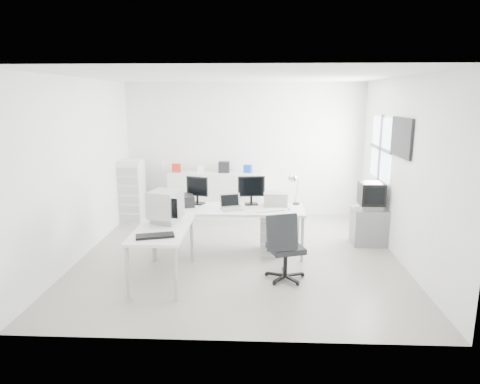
{
  "coord_description": "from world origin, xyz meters",
  "views": [
    {
      "loc": [
        0.29,
        -6.53,
        2.5
      ],
      "look_at": [
        0.0,
        0.2,
        1.0
      ],
      "focal_mm": 32.0,
      "sensor_mm": 36.0,
      "label": 1
    }
  ],
  "objects_px": {
    "crt_monitor": "(165,206)",
    "laser_printer": "(275,199)",
    "side_desk": "(163,254)",
    "sideboard": "(215,195)",
    "drawer_pedestal": "(272,234)",
    "lcd_monitor_small": "(197,190)",
    "inkjet_printer": "(178,201)",
    "lcd_monitor_large": "(251,191)",
    "office_chair": "(286,245)",
    "filing_cabinet": "(132,191)",
    "crt_tv": "(371,196)",
    "main_desk": "(229,230)",
    "tv_cabinet": "(369,226)",
    "laptop": "(232,203)"
  },
  "relations": [
    {
      "from": "drawer_pedestal",
      "to": "lcd_monitor_small",
      "type": "relative_size",
      "value": 1.27
    },
    {
      "from": "side_desk",
      "to": "laser_printer",
      "type": "height_order",
      "value": "laser_printer"
    },
    {
      "from": "inkjet_printer",
      "to": "office_chair",
      "type": "relative_size",
      "value": 0.5
    },
    {
      "from": "laser_printer",
      "to": "filing_cabinet",
      "type": "relative_size",
      "value": 0.3
    },
    {
      "from": "side_desk",
      "to": "sideboard",
      "type": "relative_size",
      "value": 0.73
    },
    {
      "from": "filing_cabinet",
      "to": "side_desk",
      "type": "bearing_deg",
      "value": -66.3
    },
    {
      "from": "crt_monitor",
      "to": "filing_cabinet",
      "type": "relative_size",
      "value": 0.38
    },
    {
      "from": "lcd_monitor_small",
      "to": "main_desk",
      "type": "bearing_deg",
      "value": -6.08
    },
    {
      "from": "side_desk",
      "to": "tv_cabinet",
      "type": "bearing_deg",
      "value": 26.51
    },
    {
      "from": "lcd_monitor_large",
      "to": "main_desk",
      "type": "bearing_deg",
      "value": -152.75
    },
    {
      "from": "laptop",
      "to": "lcd_monitor_small",
      "type": "bearing_deg",
      "value": 130.39
    },
    {
      "from": "drawer_pedestal",
      "to": "sideboard",
      "type": "distance_m",
      "value": 2.37
    },
    {
      "from": "lcd_monitor_large",
      "to": "drawer_pedestal",
      "type": "bearing_deg",
      "value": -38.03
    },
    {
      "from": "inkjet_printer",
      "to": "lcd_monitor_large",
      "type": "height_order",
      "value": "lcd_monitor_large"
    },
    {
      "from": "sideboard",
      "to": "lcd_monitor_large",
      "type": "bearing_deg",
      "value": -66.75
    },
    {
      "from": "lcd_monitor_small",
      "to": "office_chair",
      "type": "bearing_deg",
      "value": -24.07
    },
    {
      "from": "office_chair",
      "to": "crt_tv",
      "type": "distance_m",
      "value": 2.21
    },
    {
      "from": "laptop",
      "to": "crt_tv",
      "type": "bearing_deg",
      "value": -4.61
    },
    {
      "from": "crt_tv",
      "to": "sideboard",
      "type": "relative_size",
      "value": 0.26
    },
    {
      "from": "tv_cabinet",
      "to": "sideboard",
      "type": "relative_size",
      "value": 0.33
    },
    {
      "from": "filing_cabinet",
      "to": "main_desk",
      "type": "bearing_deg",
      "value": -40.0
    },
    {
      "from": "lcd_monitor_small",
      "to": "crt_monitor",
      "type": "bearing_deg",
      "value": -86.89
    },
    {
      "from": "laser_printer",
      "to": "sideboard",
      "type": "xyz_separation_m",
      "value": [
        -1.2,
        1.9,
        -0.38
      ]
    },
    {
      "from": "lcd_monitor_small",
      "to": "crt_tv",
      "type": "xyz_separation_m",
      "value": [
        2.94,
        0.27,
        -0.13
      ]
    },
    {
      "from": "lcd_monitor_large",
      "to": "lcd_monitor_small",
      "type": "bearing_deg",
      "value": 171.71
    },
    {
      "from": "side_desk",
      "to": "inkjet_printer",
      "type": "distance_m",
      "value": 1.29
    },
    {
      "from": "drawer_pedestal",
      "to": "laptop",
      "type": "bearing_deg",
      "value": -167.01
    },
    {
      "from": "drawer_pedestal",
      "to": "filing_cabinet",
      "type": "xyz_separation_m",
      "value": [
        -2.81,
        1.72,
        0.33
      ]
    },
    {
      "from": "drawer_pedestal",
      "to": "crt_monitor",
      "type": "height_order",
      "value": "crt_monitor"
    },
    {
      "from": "office_chair",
      "to": "drawer_pedestal",
      "type": "bearing_deg",
      "value": 79.48
    },
    {
      "from": "inkjet_printer",
      "to": "filing_cabinet",
      "type": "relative_size",
      "value": 0.4
    },
    {
      "from": "drawer_pedestal",
      "to": "lcd_monitor_small",
      "type": "distance_m",
      "value": 1.44
    },
    {
      "from": "lcd_monitor_large",
      "to": "crt_tv",
      "type": "height_order",
      "value": "lcd_monitor_large"
    },
    {
      "from": "crt_tv",
      "to": "sideboard",
      "type": "height_order",
      "value": "crt_tv"
    },
    {
      "from": "side_desk",
      "to": "lcd_monitor_small",
      "type": "distance_m",
      "value": 1.51
    },
    {
      "from": "laptop",
      "to": "side_desk",
      "type": "bearing_deg",
      "value": -151.34
    },
    {
      "from": "drawer_pedestal",
      "to": "crt_monitor",
      "type": "relative_size",
      "value": 1.25
    },
    {
      "from": "crt_monitor",
      "to": "laser_printer",
      "type": "bearing_deg",
      "value": 51.27
    },
    {
      "from": "office_chair",
      "to": "tv_cabinet",
      "type": "height_order",
      "value": "office_chair"
    },
    {
      "from": "drawer_pedestal",
      "to": "office_chair",
      "type": "height_order",
      "value": "office_chair"
    },
    {
      "from": "main_desk",
      "to": "office_chair",
      "type": "bearing_deg",
      "value": -50.46
    },
    {
      "from": "side_desk",
      "to": "crt_tv",
      "type": "xyz_separation_m",
      "value": [
        3.24,
        1.62,
        0.48
      ]
    },
    {
      "from": "side_desk",
      "to": "lcd_monitor_small",
      "type": "bearing_deg",
      "value": 77.47
    },
    {
      "from": "crt_tv",
      "to": "inkjet_printer",
      "type": "bearing_deg",
      "value": -172.69
    },
    {
      "from": "crt_monitor",
      "to": "filing_cabinet",
      "type": "distance_m",
      "value": 2.93
    },
    {
      "from": "crt_monitor",
      "to": "tv_cabinet",
      "type": "relative_size",
      "value": 0.76
    },
    {
      "from": "laptop",
      "to": "office_chair",
      "type": "relative_size",
      "value": 0.32
    },
    {
      "from": "drawer_pedestal",
      "to": "filing_cabinet",
      "type": "height_order",
      "value": "filing_cabinet"
    },
    {
      "from": "sideboard",
      "to": "crt_monitor",
      "type": "bearing_deg",
      "value": -97.66
    },
    {
      "from": "lcd_monitor_large",
      "to": "filing_cabinet",
      "type": "xyz_separation_m",
      "value": [
        -2.46,
        1.52,
        -0.35
      ]
    }
  ]
}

